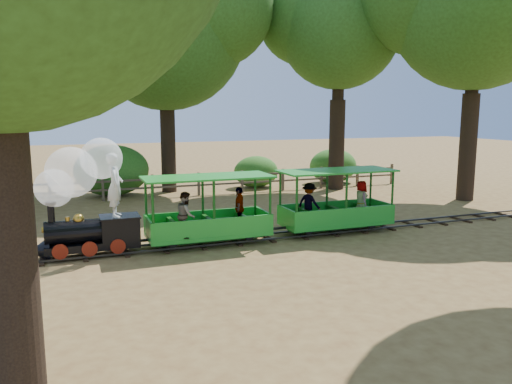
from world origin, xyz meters
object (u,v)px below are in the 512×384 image
object	(u,v)px
carriage_front	(209,217)
carriage_rear	(334,207)
locomotive	(82,189)
fence	(221,181)

from	to	relation	value
carriage_front	carriage_rear	world-z (taller)	same
locomotive	carriage_rear	xyz separation A→B (m)	(7.13, -0.05, -0.93)
locomotive	carriage_front	size ratio (longest dim) A/B	0.88
carriage_front	fence	bearing A→B (deg)	71.01
locomotive	fence	size ratio (longest dim) A/B	0.17
locomotive	carriage_rear	size ratio (longest dim) A/B	0.88
locomotive	carriage_rear	world-z (taller)	locomotive
fence	locomotive	bearing A→B (deg)	-127.01
locomotive	fence	xyz separation A→B (m)	(5.98, 7.94, -1.13)
carriage_rear	carriage_front	bearing A→B (deg)	-179.00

